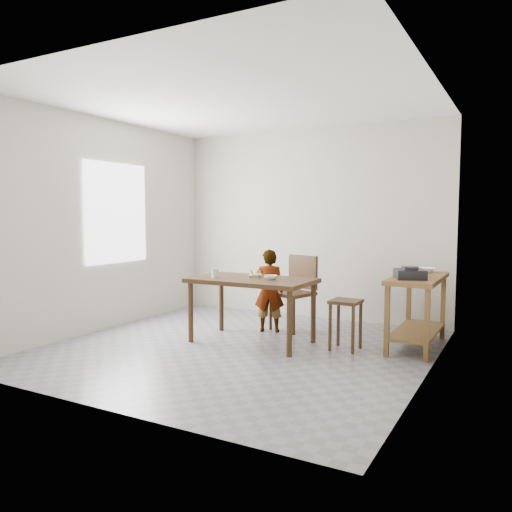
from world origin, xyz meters
The scene contains 17 objects.
floor centered at (0.00, 0.00, -0.02)m, with size 4.00×4.00×0.04m, color slate.
ceiling centered at (0.00, 0.00, 2.72)m, with size 4.00×4.00×0.04m, color white.
wall_back centered at (0.00, 2.02, 1.35)m, with size 4.00×0.04×2.70m, color beige.
wall_front centered at (0.00, -2.02, 1.35)m, with size 4.00×0.04×2.70m, color beige.
wall_left centered at (-2.02, 0.00, 1.35)m, with size 0.04×4.00×2.70m, color beige.
wall_right centered at (2.02, 0.00, 1.35)m, with size 0.04×4.00×2.70m, color beige.
window_pane centered at (-1.97, 0.20, 1.50)m, with size 0.02×1.10×1.30m, color white.
dining_table centered at (0.00, 0.30, 0.38)m, with size 1.40×0.80×0.75m, color #36210F, non-canonical shape.
prep_counter centered at (1.72, 1.00, 0.40)m, with size 0.50×1.20×0.80m, color brown, non-canonical shape.
child centered at (-0.07, 0.87, 0.52)m, with size 0.38×0.25×1.05m, color white.
dining_chair centered at (0.15, 1.10, 0.48)m, with size 0.46×0.46×0.95m, color #36210F, non-canonical shape.
stool centered at (1.06, 0.51, 0.28)m, with size 0.31×0.31×0.55m, color #36210F, non-canonical shape.
glass_tumbler centered at (-0.41, 0.16, 0.80)m, with size 0.08×0.08×0.10m, color silver.
small_bowl centered at (0.23, 0.32, 0.77)m, with size 0.15×0.15×0.05m, color white.
banana centered at (-0.01, 0.41, 0.78)m, with size 0.17×0.12×0.06m, color #E1CA55, non-canonical shape.
serving_bowl centered at (1.72, 1.41, 0.83)m, with size 0.24×0.24×0.06m, color white.
gas_burner centered at (1.69, 0.73, 0.85)m, with size 0.30×0.30×0.10m, color black.
Camera 1 is at (2.77, -4.68, 1.48)m, focal length 35.00 mm.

